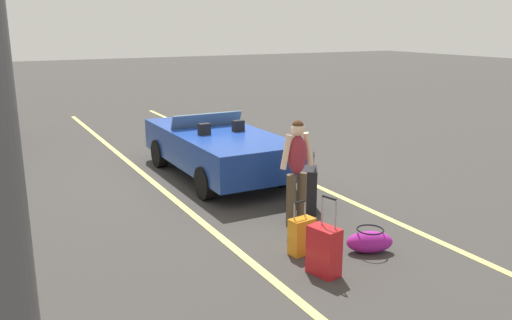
{
  "coord_description": "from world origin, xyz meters",
  "views": [
    {
      "loc": [
        -9.72,
        4.33,
        3.03
      ],
      "look_at": [
        -1.8,
        0.08,
        0.75
      ],
      "focal_mm": 37.6,
      "sensor_mm": 36.0,
      "label": 1
    }
  ],
  "objects_px": {
    "suitcase_large_black": "(308,190)",
    "traveler_person": "(297,167)",
    "suitcase_small_carryon": "(302,236)",
    "suitcase_medium_bright": "(324,251)",
    "convertible_car": "(213,146)",
    "duffel_bag": "(370,241)"
  },
  "relations": [
    {
      "from": "suitcase_small_carryon",
      "to": "traveler_person",
      "type": "height_order",
      "value": "traveler_person"
    },
    {
      "from": "suitcase_medium_bright",
      "to": "duffel_bag",
      "type": "bearing_deg",
      "value": -178.48
    },
    {
      "from": "suitcase_large_black",
      "to": "traveler_person",
      "type": "bearing_deg",
      "value": 74.49
    },
    {
      "from": "suitcase_medium_bright",
      "to": "convertible_car",
      "type": "bearing_deg",
      "value": -111.04
    },
    {
      "from": "suitcase_small_carryon",
      "to": "traveler_person",
      "type": "bearing_deg",
      "value": 144.05
    },
    {
      "from": "suitcase_medium_bright",
      "to": "duffel_bag",
      "type": "height_order",
      "value": "suitcase_medium_bright"
    },
    {
      "from": "suitcase_medium_bright",
      "to": "traveler_person",
      "type": "distance_m",
      "value": 1.83
    },
    {
      "from": "convertible_car",
      "to": "traveler_person",
      "type": "xyz_separation_m",
      "value": [
        -3.31,
        0.07,
        0.34
      ]
    },
    {
      "from": "convertible_car",
      "to": "traveler_person",
      "type": "height_order",
      "value": "traveler_person"
    },
    {
      "from": "suitcase_large_black",
      "to": "duffel_bag",
      "type": "bearing_deg",
      "value": 118.12
    },
    {
      "from": "suitcase_medium_bright",
      "to": "traveler_person",
      "type": "xyz_separation_m",
      "value": [
        1.61,
        -0.61,
        0.62
      ]
    },
    {
      "from": "convertible_car",
      "to": "suitcase_medium_bright",
      "type": "relative_size",
      "value": 4.14
    },
    {
      "from": "suitcase_large_black",
      "to": "traveler_person",
      "type": "distance_m",
      "value": 0.87
    },
    {
      "from": "suitcase_medium_bright",
      "to": "suitcase_small_carryon",
      "type": "distance_m",
      "value": 0.66
    },
    {
      "from": "suitcase_large_black",
      "to": "suitcase_small_carryon",
      "type": "distance_m",
      "value": 1.72
    },
    {
      "from": "suitcase_small_carryon",
      "to": "duffel_bag",
      "type": "distance_m",
      "value": 0.94
    },
    {
      "from": "convertible_car",
      "to": "duffel_bag",
      "type": "distance_m",
      "value": 4.69
    },
    {
      "from": "suitcase_small_carryon",
      "to": "suitcase_medium_bright",
      "type": "bearing_deg",
      "value": -15.89
    },
    {
      "from": "convertible_car",
      "to": "suitcase_large_black",
      "type": "distance_m",
      "value": 2.92
    },
    {
      "from": "convertible_car",
      "to": "suitcase_small_carryon",
      "type": "relative_size",
      "value": 5.63
    },
    {
      "from": "suitcase_large_black",
      "to": "suitcase_medium_bright",
      "type": "bearing_deg",
      "value": 95.15
    },
    {
      "from": "suitcase_large_black",
      "to": "suitcase_medium_bright",
      "type": "relative_size",
      "value": 0.99
    }
  ]
}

